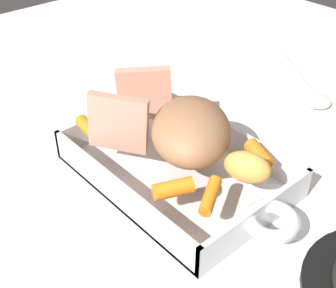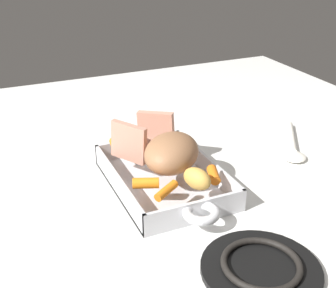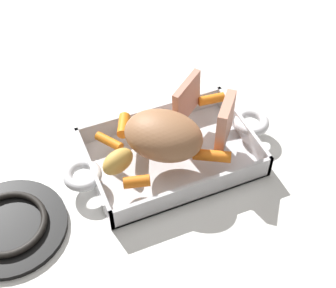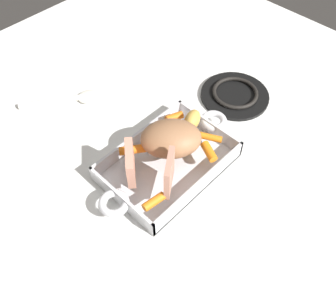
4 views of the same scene
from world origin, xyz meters
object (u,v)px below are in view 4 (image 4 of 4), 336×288
at_px(baby_carrot_center_left, 209,152).
at_px(serving_spoon, 69,99).
at_px(baby_carrot_short, 154,202).
at_px(potato_corner, 192,120).
at_px(baby_carrot_southwest, 133,149).
at_px(roast_slice_thin, 169,173).
at_px(roast_slice_thick, 130,163).
at_px(roasting_dish, 168,163).
at_px(baby_carrot_northeast, 210,137).
at_px(stove_burner_rear, 235,95).
at_px(baby_carrot_northwest, 174,117).
at_px(pork_roast, 171,138).

bearing_deg(baby_carrot_center_left, serving_spoon, 103.01).
distance_m(baby_carrot_short, potato_corner, 0.24).
bearing_deg(serving_spoon, baby_carrot_short, -67.10).
bearing_deg(baby_carrot_short, baby_carrot_southwest, 64.20).
height_order(roast_slice_thin, serving_spoon, roast_slice_thin).
relative_size(baby_carrot_short, serving_spoon, 0.25).
xyz_separation_m(roast_slice_thin, serving_spoon, (0.02, 0.42, -0.08)).
height_order(roast_slice_thick, baby_carrot_southwest, roast_slice_thick).
bearing_deg(roasting_dish, baby_carrot_northeast, -20.99).
bearing_deg(baby_carrot_short, stove_burner_rear, 13.75).
bearing_deg(roast_slice_thin, potato_corner, 25.70).
bearing_deg(serving_spoon, baby_carrot_northwest, -33.43).
bearing_deg(baby_carrot_southwest, stove_burner_rear, -4.67).
bearing_deg(potato_corner, serving_spoon, 112.35).
distance_m(roasting_dish, roast_slice_thick, 0.12).
distance_m(roast_slice_thick, baby_carrot_northeast, 0.21).
bearing_deg(roast_slice_thin, baby_carrot_short, -168.48).
bearing_deg(serving_spoon, baby_carrot_center_left, -43.05).
height_order(roast_slice_thick, baby_carrot_center_left, roast_slice_thick).
bearing_deg(baby_carrot_center_left, stove_burner_rear, 22.81).
bearing_deg(roasting_dish, serving_spoon, 94.92).
distance_m(roasting_dish, baby_carrot_southwest, 0.09).
bearing_deg(roast_slice_thick, stove_burner_rear, 1.79).
xyz_separation_m(pork_roast, stove_burner_rear, (0.29, 0.03, -0.08)).
relative_size(baby_carrot_southwest, stove_burner_rear, 0.34).
relative_size(roasting_dish, pork_roast, 2.88).
bearing_deg(roast_slice_thick, baby_carrot_northwest, 13.54).
distance_m(roast_slice_thin, potato_corner, 0.18).
bearing_deg(baby_carrot_center_left, baby_carrot_northwest, 80.01).
xyz_separation_m(roast_slice_thick, baby_carrot_northeast, (0.20, -0.06, -0.03)).
relative_size(pork_roast, stove_burner_rear, 0.73).
bearing_deg(baby_carrot_southwest, roast_slice_thick, -136.89).
xyz_separation_m(baby_carrot_northwest, stove_burner_rear, (0.22, -0.03, -0.05)).
bearing_deg(serving_spoon, potato_corner, -33.71).
relative_size(baby_carrot_short, baby_carrot_northwest, 1.15).
xyz_separation_m(baby_carrot_northeast, potato_corner, (0.00, 0.06, 0.01)).
relative_size(stove_burner_rear, serving_spoon, 0.95).
bearing_deg(pork_roast, serving_spoon, 98.06).
height_order(roasting_dish, baby_carrot_center_left, baby_carrot_center_left).
relative_size(roast_slice_thin, baby_carrot_short, 1.61).
xyz_separation_m(potato_corner, stove_burner_rear, (0.20, 0.01, -0.06)).
distance_m(baby_carrot_short, baby_carrot_northeast, 0.22).
bearing_deg(baby_carrot_southwest, serving_spoon, 86.26).
bearing_deg(pork_roast, baby_carrot_short, -149.72).
height_order(pork_roast, potato_corner, pork_roast).
xyz_separation_m(roast_slice_thin, baby_carrot_northwest, (0.15, 0.12, -0.03)).
height_order(baby_carrot_southwest, stove_burner_rear, baby_carrot_southwest).
bearing_deg(baby_carrot_northeast, baby_carrot_southwest, 146.05).
bearing_deg(stove_burner_rear, pork_roast, -174.92).
xyz_separation_m(roasting_dish, pork_roast, (0.02, 0.01, 0.07)).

